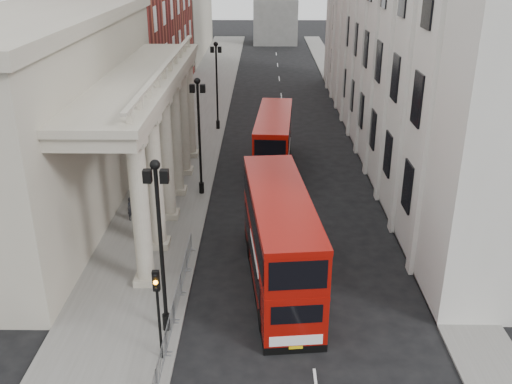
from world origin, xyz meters
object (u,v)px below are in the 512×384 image
(traffic_light, at_px, (157,299))
(lamp_post_south, at_px, (160,237))
(pedestrian_a, at_px, (131,209))
(bus_far, at_px, (274,141))
(pedestrian_b, at_px, (145,206))
(bus_near, at_px, (280,238))
(lamp_post_mid, at_px, (199,129))
(lamp_post_north, at_px, (217,80))
(pedestrian_c, at_px, (169,179))

(traffic_light, bearing_deg, lamp_post_south, 92.84)
(traffic_light, distance_m, pedestrian_a, 14.33)
(traffic_light, relative_size, bus_far, 0.40)
(bus_far, height_order, pedestrian_b, bus_far)
(lamp_post_south, xyz_separation_m, bus_far, (5.25, 21.09, -2.53))
(bus_near, bearing_deg, bus_far, 84.26)
(lamp_post_mid, bearing_deg, lamp_post_south, -90.00)
(lamp_post_north, bearing_deg, pedestrian_c, -98.84)
(pedestrian_c, bearing_deg, lamp_post_mid, 10.62)
(lamp_post_north, bearing_deg, bus_near, -79.23)
(lamp_post_south, relative_size, pedestrian_a, 5.34)
(lamp_post_north, bearing_deg, pedestrian_a, -101.20)
(lamp_post_north, distance_m, pedestrian_c, 16.02)
(pedestrian_a, bearing_deg, traffic_light, -107.51)
(lamp_post_mid, xyz_separation_m, traffic_light, (0.10, -18.02, -1.80))
(lamp_post_north, height_order, bus_far, lamp_post_north)
(pedestrian_c, bearing_deg, pedestrian_a, -81.95)
(lamp_post_mid, bearing_deg, pedestrian_c, 164.56)
(traffic_light, xyz_separation_m, pedestrian_a, (-4.16, 13.53, -2.21))
(lamp_post_south, relative_size, traffic_light, 1.93)
(bus_far, bearing_deg, pedestrian_c, -145.96)
(bus_far, height_order, pedestrian_c, bus_far)
(lamp_post_north, distance_m, pedestrian_a, 21.27)
(pedestrian_c, bearing_deg, pedestrian_b, -74.10)
(lamp_post_mid, relative_size, bus_near, 0.69)
(pedestrian_a, height_order, pedestrian_c, pedestrian_c)
(pedestrian_a, xyz_separation_m, pedestrian_b, (0.81, 0.34, 0.05))
(bus_far, bearing_deg, lamp_post_mid, -131.98)
(bus_far, bearing_deg, lamp_post_north, 119.64)
(lamp_post_mid, xyz_separation_m, pedestrian_a, (-4.06, -4.49, -4.01))
(pedestrian_b, bearing_deg, lamp_post_north, -101.40)
(pedestrian_c, bearing_deg, lamp_post_south, -55.79)
(lamp_post_north, relative_size, bus_near, 0.69)
(pedestrian_b, height_order, pedestrian_c, pedestrian_b)
(lamp_post_mid, bearing_deg, pedestrian_a, -132.12)
(bus_near, distance_m, pedestrian_c, 14.67)
(lamp_post_south, relative_size, pedestrian_b, 5.05)
(lamp_post_south, relative_size, lamp_post_north, 1.00)
(lamp_post_north, distance_m, bus_near, 28.33)
(lamp_post_south, relative_size, bus_far, 0.78)
(lamp_post_south, xyz_separation_m, traffic_light, (0.10, -2.02, -1.80))
(bus_near, relative_size, bus_far, 1.12)
(lamp_post_south, distance_m, lamp_post_mid, 16.00)
(traffic_light, bearing_deg, lamp_post_north, 90.17)
(bus_far, relative_size, pedestrian_c, 6.50)
(pedestrian_a, height_order, pedestrian_b, pedestrian_b)
(lamp_post_south, distance_m, pedestrian_b, 12.92)
(lamp_post_mid, relative_size, pedestrian_a, 5.34)
(lamp_post_south, bearing_deg, pedestrian_b, 105.31)
(lamp_post_mid, distance_m, traffic_light, 18.11)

